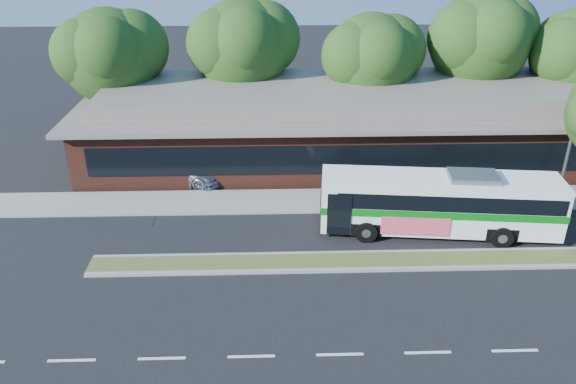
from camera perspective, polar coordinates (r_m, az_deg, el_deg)
name	(u,v)px	position (r m, az deg, el deg)	size (l,w,h in m)	color
ground	(397,270)	(24.22, 11.05, -7.76)	(120.00, 120.00, 0.00)	black
median_strip	(395,260)	(24.66, 10.78, -6.85)	(26.00, 1.10, 0.15)	#4C5725
sidewalk	(372,200)	(29.60, 8.54, -0.79)	(44.00, 2.60, 0.12)	gray
parking_lot	(48,177)	(34.84, -23.18, 1.44)	(14.00, 12.00, 0.01)	black
plaza_building	(356,121)	(34.80, 6.97, 7.17)	(33.20, 11.20, 4.45)	#58281B
tree_bg_a	(117,54)	(36.70, -17.02, 13.31)	(6.47, 5.80, 8.63)	black
tree_bg_b	(249,45)	(36.44, -4.03, 14.70)	(6.69, 6.00, 9.00)	black
tree_bg_c	(377,56)	(36.15, 9.04, 13.47)	(6.24, 5.60, 8.26)	black
tree_bg_d	(486,39)	(38.85, 19.46, 14.46)	(6.91, 6.20, 9.37)	black
transit_bus	(441,200)	(26.60, 15.25, -0.76)	(11.02, 3.52, 3.04)	white
sedan	(181,168)	(31.86, -10.86, 2.39)	(2.09, 5.13, 1.49)	#A1A2A7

